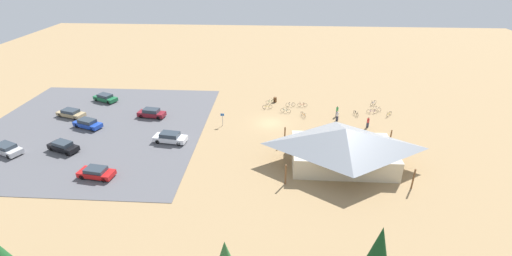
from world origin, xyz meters
TOP-DOWN VIEW (x-y plane):
  - ground at (0.00, 0.00)m, footprint 160.00×160.00m
  - parking_lot_asphalt at (27.53, 3.69)m, footprint 34.27×34.59m
  - bike_pavilion at (-9.60, 11.62)m, footprint 15.11×10.13m
  - trash_bin at (-0.63, -8.83)m, footprint 0.60×0.60m
  - lot_sign at (7.53, 1.41)m, footprint 0.56×0.08m
  - bicycle_yellow_lone_east at (0.67, -5.68)m, footprint 1.74×0.48m
  - bicycle_silver_yard_center at (-3.39, -6.85)m, footprint 1.72×0.48m
  - bicycle_green_trailside at (0.24, -8.01)m, footprint 1.54×0.93m
  - bicycle_teal_front_row at (-2.49, -4.21)m, footprint 1.76×0.52m
  - bicycle_orange_near_sign at (-5.42, -2.74)m, footprint 0.76×1.60m
  - bicycle_white_edge_south at (-18.32, -6.07)m, footprint 1.14×1.23m
  - bicycle_purple_yard_front at (-17.18, -4.80)m, footprint 1.75×0.48m
  - bicycle_blue_yard_left at (-18.22, -8.42)m, footprint 1.34×1.29m
  - bicycle_black_near_porch at (-14.29, -3.83)m, footprint 0.62×1.67m
  - bicycle_red_yard_right at (-5.47, -6.88)m, footprint 1.80×0.48m
  - bicycle_yellow_mid_cluster at (-19.75, -3.82)m, footprint 1.23×1.32m
  - car_tan_front_row at (33.22, -0.31)m, footprint 5.06×3.11m
  - car_green_aisle_side at (30.40, -7.19)m, footprint 4.85×3.46m
  - car_blue_mid_lot at (28.50, 3.43)m, footprint 4.94×3.23m
  - car_red_inner_stall at (20.93, 16.54)m, footprint 4.56×2.44m
  - car_white_second_row at (14.32, 7.24)m, footprint 4.96×2.49m
  - car_silver_by_curb at (35.83, 11.72)m, footprint 5.09×3.58m
  - car_black_end_stall at (28.39, 10.67)m, footprint 4.73×3.16m
  - car_maroon_back_corner at (19.75, -0.99)m, footprint 4.69×2.34m
  - visitor_by_pavilion at (-11.04, -3.32)m, footprint 0.37×0.40m
  - visitor_near_lot at (-10.82, -1.47)m, footprint 0.39×0.40m
  - visitor_crossing_yard at (-15.27, 0.63)m, footprint 0.40×0.38m

SIDE VIEW (x-z plane):
  - ground at x=0.00m, z-range 0.00..0.00m
  - parking_lot_asphalt at x=27.53m, z-range 0.00..0.05m
  - bicycle_black_near_porch at x=-14.29m, z-range -0.04..0.74m
  - bicycle_purple_yard_front at x=-17.18m, z-range -0.03..0.74m
  - bicycle_white_edge_south at x=-18.32m, z-range -0.04..0.75m
  - bicycle_yellow_lone_east at x=0.67m, z-range -0.06..0.78m
  - bicycle_yellow_mid_cluster at x=-19.75m, z-range -0.05..0.78m
  - bicycle_orange_near_sign at x=-5.42m, z-range -0.03..0.76m
  - bicycle_green_trailside at x=0.24m, z-range -0.06..0.80m
  - bicycle_silver_yard_center at x=-3.39m, z-range -0.03..0.78m
  - bicycle_teal_front_row at x=-2.49m, z-range -0.04..0.80m
  - bicycle_red_yard_right at x=-5.47m, z-range -0.06..0.83m
  - bicycle_blue_yard_left at x=-18.22m, z-range -0.05..0.84m
  - trash_bin at x=-0.63m, z-range 0.00..0.90m
  - car_tan_front_row at x=33.22m, z-range 0.05..1.34m
  - car_red_inner_stall at x=20.93m, z-range 0.06..1.35m
  - car_green_aisle_side at x=30.40m, z-range 0.05..1.40m
  - car_blue_mid_lot at x=28.50m, z-range 0.05..1.44m
  - car_silver_by_curb at x=35.83m, z-range 0.05..1.44m
  - car_black_end_stall at x=28.39m, z-range 0.05..1.47m
  - car_maroon_back_corner at x=19.75m, z-range 0.04..1.51m
  - car_white_second_row at x=14.32m, z-range 0.04..1.53m
  - visitor_near_lot at x=-10.82m, z-range 0.05..1.83m
  - visitor_crossing_yard at x=-15.27m, z-range 0.05..1.84m
  - visitor_by_pavilion at x=-11.04m, z-range 0.05..1.88m
  - lot_sign at x=7.53m, z-range 0.31..2.51m
  - bike_pavilion at x=-9.60m, z-range 0.26..5.42m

